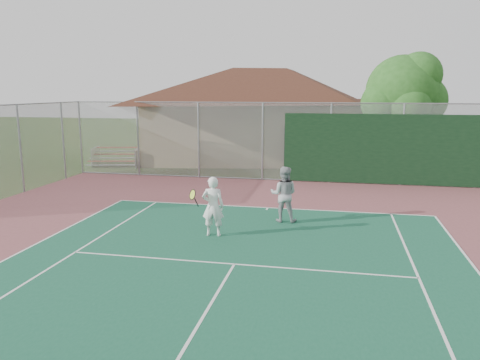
# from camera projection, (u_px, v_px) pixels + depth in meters

# --- Properties ---
(back_fence) EXTENTS (20.08, 0.11, 3.53)m
(back_fence) POSITION_uv_depth(u_px,v_px,m) (333.00, 145.00, 20.44)
(back_fence) COLOR gray
(back_fence) RESTS_ON ground
(side_fence_left) EXTENTS (0.08, 9.00, 3.50)m
(side_fence_left) POSITION_uv_depth(u_px,v_px,m) (21.00, 149.00, 18.50)
(side_fence_left) COLOR gray
(side_fence_left) RESTS_ON ground
(clubhouse) EXTENTS (15.90, 11.91, 6.27)m
(clubhouse) POSITION_uv_depth(u_px,v_px,m) (265.00, 105.00, 28.20)
(clubhouse) COLOR #CDB483
(clubhouse) RESTS_ON ground
(bleachers) EXTENTS (2.90, 2.02, 0.98)m
(bleachers) POSITION_uv_depth(u_px,v_px,m) (116.00, 156.00, 25.37)
(bleachers) COLOR #9B3E23
(bleachers) RESTS_ON ground
(tree) EXTENTS (4.20, 3.98, 5.86)m
(tree) POSITION_uv_depth(u_px,v_px,m) (404.00, 94.00, 22.89)
(tree) COLOR #3E2C16
(tree) RESTS_ON ground
(player_white_front) EXTENTS (1.01, 0.72, 1.68)m
(player_white_front) POSITION_uv_depth(u_px,v_px,m) (213.00, 207.00, 13.01)
(player_white_front) COLOR white
(player_white_front) RESTS_ON ground
(player_grey_back) EXTENTS (0.84, 0.66, 1.73)m
(player_grey_back) POSITION_uv_depth(u_px,v_px,m) (284.00, 195.00, 14.44)
(player_grey_back) COLOR #9FA1A4
(player_grey_back) RESTS_ON ground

